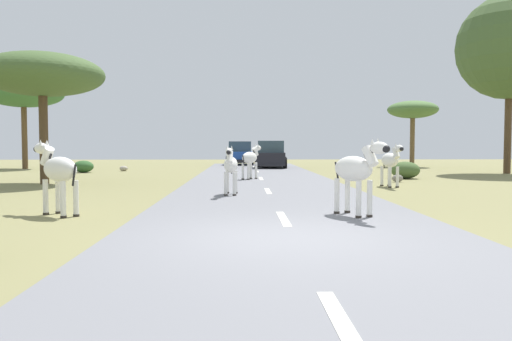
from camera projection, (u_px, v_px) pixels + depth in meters
ground_plane at (282, 240)px, 7.96m from camera, size 90.00×90.00×0.00m
road at (294, 239)px, 7.97m from camera, size 6.00×64.00×0.05m
lane_markings at (301, 250)px, 6.97m from camera, size 0.16×56.00×0.01m
zebra_0 at (231, 165)px, 14.70m from camera, size 0.44×1.54×1.45m
zebra_1 at (356, 170)px, 10.31m from camera, size 0.98×1.58×1.60m
zebra_2 at (251, 158)px, 21.57m from camera, size 1.02×1.47×1.52m
zebra_3 at (58, 170)px, 10.75m from camera, size 1.43×1.33×1.64m
zebra_4 at (391, 161)px, 18.04m from camera, size 0.57×1.69×1.59m
car_0 at (271, 155)px, 32.76m from camera, size 2.25×4.45×1.74m
car_1 at (240, 154)px, 37.77m from camera, size 2.06×4.36×1.74m
tree_0 at (24, 94)px, 31.87m from camera, size 4.94×4.94×5.66m
tree_1 at (413, 110)px, 35.16m from camera, size 3.50×3.50×4.62m
tree_2 at (42, 75)px, 19.29m from camera, size 4.68×4.68×5.04m
tree_3 at (510, 47)px, 26.40m from camera, size 5.49×5.49×9.43m
bush_0 at (405, 170)px, 22.60m from camera, size 1.29×1.16×0.77m
bush_2 at (83, 167)px, 27.61m from camera, size 1.11×1.00×0.67m
rock_1 at (397, 178)px, 20.51m from camera, size 0.45×0.33×0.31m
rock_2 at (124, 168)px, 29.23m from camera, size 0.48×0.37×0.30m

